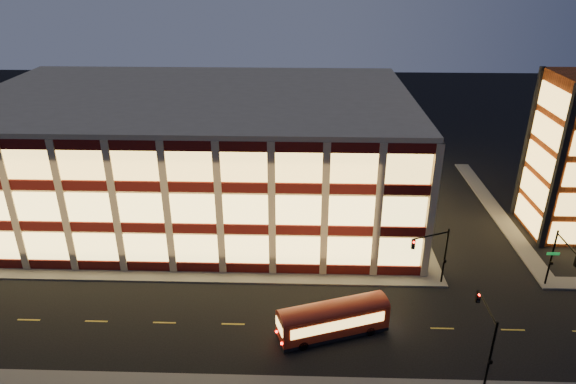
{
  "coord_description": "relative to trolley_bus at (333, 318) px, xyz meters",
  "views": [
    {
      "loc": [
        9.88,
        -41.33,
        29.09
      ],
      "look_at": [
        8.33,
        8.0,
        6.22
      ],
      "focal_mm": 32.0,
      "sensor_mm": 36.0,
      "label": 1
    }
  ],
  "objects": [
    {
      "name": "sidewalk_office_south",
      "position": [
        -15.55,
        8.03,
        -1.67
      ],
      "size": [
        54.0,
        2.0,
        0.15
      ],
      "primitive_type": "cube",
      "color": "#514F4C",
      "rests_on": "ground"
    },
    {
      "name": "traffic_signal_right",
      "position": [
        20.95,
        6.4,
        2.36
      ],
      "size": [
        1.2,
        4.37,
        6.0
      ],
      "color": "black",
      "rests_on": "ground"
    },
    {
      "name": "sidewalk_near",
      "position": [
        -12.55,
        -5.97,
        -1.67
      ],
      "size": [
        100.0,
        2.0,
        0.15
      ],
      "primitive_type": "cube",
      "color": "#514F4C",
      "rests_on": "ground"
    },
    {
      "name": "traffic_signal_near",
      "position": [
        10.95,
        -4.0,
        2.39
      ],
      "size": [
        0.32,
        4.45,
        6.0
      ],
      "color": "black",
      "rests_on": "ground"
    },
    {
      "name": "trolley_bus",
      "position": [
        0.0,
        0.0,
        0.0
      ],
      "size": [
        9.52,
        5.2,
        3.14
      ],
      "rotation": [
        0.0,
        0.0,
        0.33
      ],
      "color": "maroon",
      "rests_on": "ground"
    },
    {
      "name": "sidewalk_tower_west",
      "position": [
        21.45,
        24.03,
        -1.67
      ],
      "size": [
        2.0,
        30.0,
        0.15
      ],
      "primitive_type": "cube",
      "color": "#514F4C",
      "rests_on": "ground"
    },
    {
      "name": "ground",
      "position": [
        -12.55,
        7.03,
        -1.74
      ],
      "size": [
        200.0,
        200.0,
        0.0
      ],
      "primitive_type": "plane",
      "color": "black",
      "rests_on": "ground"
    },
    {
      "name": "sidewalk_office_east",
      "position": [
        10.45,
        24.03,
        -1.67
      ],
      "size": [
        2.0,
        30.0,
        0.15
      ],
      "primitive_type": "cube",
      "color": "#514F4C",
      "rests_on": "ground"
    },
    {
      "name": "traffic_signal_far",
      "position": [
        9.66,
        7.26,
        2.37
      ],
      "size": [
        3.79,
        1.87,
        6.0
      ],
      "color": "black",
      "rests_on": "ground"
    },
    {
      "name": "office_building",
      "position": [
        -15.46,
        23.94,
        5.51
      ],
      "size": [
        50.45,
        30.45,
        14.5
      ],
      "color": "tan",
      "rests_on": "ground"
    }
  ]
}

